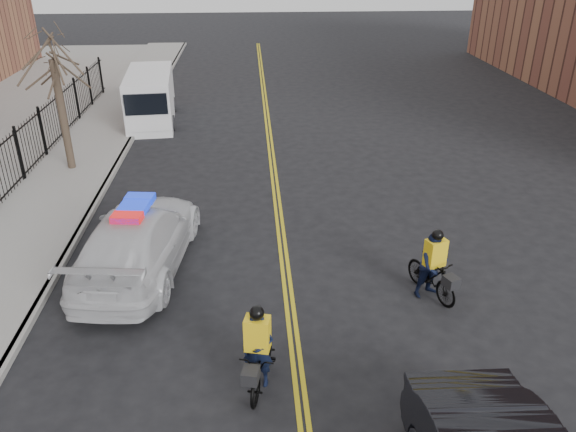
% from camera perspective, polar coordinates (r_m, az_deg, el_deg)
% --- Properties ---
extents(ground, '(120.00, 120.00, 0.00)m').
position_cam_1_polar(ground, '(13.05, 0.43, -11.04)').
color(ground, black).
rests_on(ground, ground).
extents(center_line_left, '(0.10, 60.00, 0.01)m').
position_cam_1_polar(center_line_left, '(19.98, -1.52, 3.04)').
color(center_line_left, gold).
rests_on(center_line_left, ground).
extents(center_line_right, '(0.10, 60.00, 0.01)m').
position_cam_1_polar(center_line_right, '(19.99, -1.07, 3.06)').
color(center_line_right, gold).
rests_on(center_line_right, ground).
extents(sidewalk, '(3.00, 60.00, 0.15)m').
position_cam_1_polar(sidewalk, '(21.03, -22.18, 2.44)').
color(sidewalk, gray).
rests_on(sidewalk, ground).
extents(curb, '(0.20, 60.00, 0.15)m').
position_cam_1_polar(curb, '(20.60, -18.22, 2.62)').
color(curb, gray).
rests_on(curb, ground).
extents(iron_fence, '(0.12, 28.00, 2.00)m').
position_cam_1_polar(iron_fence, '(21.24, -26.45, 4.53)').
color(iron_fence, black).
rests_on(iron_fence, ground).
extents(street_tree, '(3.20, 3.20, 4.80)m').
position_cam_1_polar(street_tree, '(21.87, -22.53, 12.89)').
color(street_tree, '#32281D').
rests_on(street_tree, sidewalk).
extents(police_cruiser, '(3.04, 6.10, 1.86)m').
position_cam_1_polar(police_cruiser, '(15.20, -14.99, -2.32)').
color(police_cruiser, silver).
rests_on(police_cruiser, ground).
extents(cargo_van, '(2.51, 5.68, 2.31)m').
position_cam_1_polar(cargo_van, '(27.72, -13.80, 11.48)').
color(cargo_van, white).
rests_on(cargo_van, ground).
extents(cyclist_near, '(1.05, 1.96, 1.83)m').
position_cam_1_polar(cyclist_near, '(11.24, -3.06, -14.16)').
color(cyclist_near, black).
rests_on(cyclist_near, ground).
extents(cyclist_far, '(1.14, 1.85, 1.81)m').
position_cam_1_polar(cyclist_far, '(14.10, 14.54, -5.34)').
color(cyclist_far, black).
rests_on(cyclist_far, ground).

